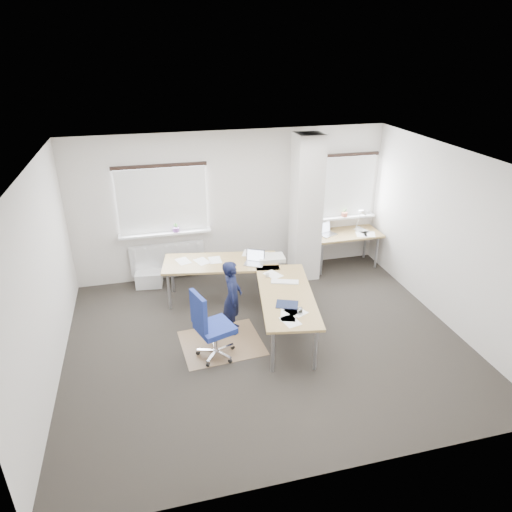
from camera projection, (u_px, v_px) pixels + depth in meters
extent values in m
plane|color=#2A2522|center=(266.00, 340.00, 7.11)|extent=(6.00, 6.00, 0.00)
cube|color=beige|center=(232.00, 205.00, 8.71)|extent=(6.00, 0.04, 2.80)
cube|color=beige|center=(336.00, 370.00, 4.32)|extent=(6.00, 0.04, 2.80)
cube|color=beige|center=(42.00, 284.00, 5.85)|extent=(0.04, 5.00, 2.80)
cube|color=beige|center=(450.00, 239.00, 7.18)|extent=(0.04, 5.00, 2.80)
cube|color=white|center=(268.00, 162.00, 5.92)|extent=(6.00, 5.00, 0.04)
cube|color=beige|center=(306.00, 209.00, 8.52)|extent=(0.50, 0.50, 2.78)
cube|color=white|center=(162.00, 200.00, 8.31)|extent=(1.60, 0.04, 1.20)
cube|color=white|center=(162.00, 201.00, 8.27)|extent=(1.60, 0.02, 1.20)
cube|color=white|center=(165.00, 233.00, 8.51)|extent=(1.70, 0.20, 0.04)
cube|color=white|center=(345.00, 187.00, 9.10)|extent=(1.20, 0.04, 1.20)
cube|color=white|center=(346.00, 187.00, 9.07)|extent=(1.20, 0.02, 1.20)
cube|color=white|center=(344.00, 217.00, 9.31)|extent=(1.30, 0.20, 0.04)
cube|color=white|center=(168.00, 258.00, 8.75)|extent=(1.40, 0.10, 0.60)
cylinder|color=#713D86|center=(176.00, 230.00, 8.51)|extent=(0.12, 0.12, 0.08)
imported|color=#38712D|center=(176.00, 228.00, 8.49)|extent=(0.09, 0.06, 0.17)
cylinder|color=#AD5942|center=(345.00, 214.00, 9.26)|extent=(0.12, 0.12, 0.08)
imported|color=#38712D|center=(345.00, 212.00, 9.25)|extent=(0.09, 0.07, 0.17)
cube|color=brown|center=(222.00, 343.00, 7.04)|extent=(1.28, 1.11, 0.01)
cube|color=white|center=(149.00, 279.00, 8.65)|extent=(0.52, 0.39, 0.29)
cube|color=olive|center=(221.00, 263.00, 7.99)|extent=(2.11, 1.14, 0.04)
cube|color=olive|center=(286.00, 295.00, 6.97)|extent=(1.14, 2.11, 0.04)
cylinder|color=#96959B|center=(169.00, 291.00, 7.81)|extent=(0.05, 0.05, 0.69)
cylinder|color=#96959B|center=(172.00, 275.00, 8.36)|extent=(0.05, 0.05, 0.69)
cylinder|color=#96959B|center=(270.00, 272.00, 8.47)|extent=(0.05, 0.05, 0.69)
cylinder|color=#96959B|center=(273.00, 351.00, 6.29)|extent=(0.05, 0.05, 0.69)
cylinder|color=#96959B|center=(316.00, 349.00, 6.33)|extent=(0.05, 0.05, 0.69)
cylinder|color=#96959B|center=(296.00, 287.00, 7.96)|extent=(0.05, 0.05, 0.69)
cube|color=#B7B7BC|center=(254.00, 264.00, 7.88)|extent=(0.40, 0.36, 0.01)
cube|color=#B7B7BC|center=(256.00, 255.00, 7.94)|extent=(0.31, 0.19, 0.22)
cube|color=silver|center=(256.00, 255.00, 7.94)|extent=(0.27, 0.16, 0.19)
cube|color=white|center=(285.00, 282.00, 7.29)|extent=(0.46, 0.27, 0.02)
cube|color=#121A33|center=(287.00, 304.00, 6.66)|extent=(0.39, 0.34, 0.01)
cube|color=silver|center=(271.00, 258.00, 8.04)|extent=(0.47, 0.36, 0.07)
imported|color=white|center=(267.00, 275.00, 7.44)|extent=(0.07, 0.07, 0.07)
cylinder|color=silver|center=(300.00, 311.00, 6.42)|extent=(0.07, 0.07, 0.10)
cube|color=olive|center=(346.00, 234.00, 9.19)|extent=(1.41, 0.72, 0.04)
cylinder|color=#96959B|center=(322.00, 259.00, 8.99)|extent=(0.05, 0.05, 0.69)
cylinder|color=#96959B|center=(376.00, 252.00, 9.27)|extent=(0.05, 0.05, 0.69)
cylinder|color=#96959B|center=(312.00, 249.00, 9.42)|extent=(0.05, 0.05, 0.69)
cylinder|color=#96959B|center=(365.00, 243.00, 9.70)|extent=(0.05, 0.05, 0.69)
cube|color=#B7B7BC|center=(328.00, 234.00, 9.09)|extent=(0.40, 0.34, 0.01)
cube|color=#B7B7BC|center=(324.00, 228.00, 9.12)|extent=(0.32, 0.17, 0.22)
cube|color=silver|center=(324.00, 228.00, 9.12)|extent=(0.28, 0.15, 0.19)
cylinder|color=white|center=(358.00, 227.00, 9.44)|extent=(0.10, 0.10, 0.02)
cylinder|color=white|center=(359.00, 219.00, 9.36)|extent=(0.02, 0.16, 0.38)
cylinder|color=white|center=(362.00, 210.00, 9.16)|extent=(0.02, 0.29, 0.13)
cone|color=white|center=(366.00, 214.00, 9.04)|extent=(0.14, 0.16, 0.17)
cube|color=navy|center=(215.00, 328.00, 6.56)|extent=(0.62, 0.62, 0.08)
cube|color=navy|center=(199.00, 311.00, 6.28)|extent=(0.19, 0.42, 0.53)
cylinder|color=silver|center=(216.00, 339.00, 6.64)|extent=(0.06, 0.06, 0.36)
cylinder|color=black|center=(233.00, 347.00, 6.88)|extent=(0.07, 0.05, 0.06)
cylinder|color=black|center=(213.00, 343.00, 6.99)|extent=(0.03, 0.06, 0.06)
cylinder|color=black|center=(198.00, 353.00, 6.76)|extent=(0.07, 0.05, 0.06)
cylinder|color=black|center=(208.00, 364.00, 6.51)|extent=(0.06, 0.07, 0.06)
cylinder|color=black|center=(230.00, 361.00, 6.59)|extent=(0.06, 0.07, 0.06)
imported|color=black|center=(232.00, 297.00, 7.10)|extent=(0.41, 0.51, 1.23)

